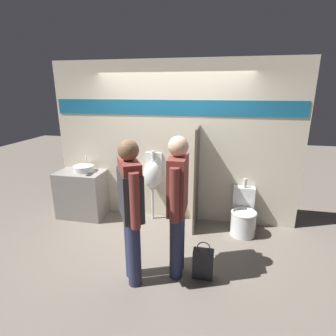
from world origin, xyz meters
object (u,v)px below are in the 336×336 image
(shopping_bag, at_px, (203,263))
(cell_phone, at_px, (90,174))
(person_in_vest, at_px, (131,204))
(person_with_lanyard, at_px, (178,202))
(sink_basin, at_px, (84,168))
(urinal_near_counter, at_px, (152,175))
(toilet, at_px, (243,216))

(shopping_bag, bearing_deg, cell_phone, 150.90)
(person_in_vest, height_order, person_with_lanyard, person_with_lanyard)
(sink_basin, distance_m, shopping_bag, 2.67)
(sink_basin, height_order, urinal_near_counter, urinal_near_counter)
(cell_phone, height_order, person_with_lanyard, person_with_lanyard)
(person_in_vest, relative_size, person_with_lanyard, 0.99)
(urinal_near_counter, bearing_deg, cell_phone, -166.65)
(sink_basin, xyz_separation_m, cell_phone, (0.20, -0.16, -0.05))
(sink_basin, height_order, toilet, sink_basin)
(sink_basin, distance_m, cell_phone, 0.26)
(urinal_near_counter, relative_size, shopping_bag, 2.51)
(urinal_near_counter, xyz_separation_m, shopping_bag, (0.99, -1.38, -0.63))
(urinal_near_counter, bearing_deg, sink_basin, -175.89)
(sink_basin, bearing_deg, person_in_vest, -46.73)
(toilet, distance_m, person_with_lanyard, 1.60)
(cell_phone, distance_m, urinal_near_counter, 1.07)
(sink_basin, xyz_separation_m, person_in_vest, (1.41, -1.50, 0.12))
(shopping_bag, bearing_deg, person_with_lanyard, 174.14)
(sink_basin, bearing_deg, shopping_bag, -30.01)
(toilet, relative_size, shopping_bag, 1.75)
(toilet, height_order, person_in_vest, person_in_vest)
(cell_phone, bearing_deg, person_in_vest, -47.90)
(urinal_near_counter, xyz_separation_m, person_with_lanyard, (0.67, -1.34, 0.14))
(toilet, relative_size, person_in_vest, 0.49)
(sink_basin, distance_m, urinal_near_counter, 1.24)
(urinal_near_counter, bearing_deg, person_in_vest, -83.81)
(urinal_near_counter, bearing_deg, toilet, -7.01)
(cell_phone, distance_m, person_with_lanyard, 2.03)
(toilet, xyz_separation_m, shopping_bag, (-0.55, -1.19, -0.10))
(cell_phone, xyz_separation_m, toilet, (2.58, 0.06, -0.56))
(urinal_near_counter, distance_m, shopping_bag, 1.81)
(cell_phone, xyz_separation_m, person_with_lanyard, (1.70, -1.10, 0.12))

